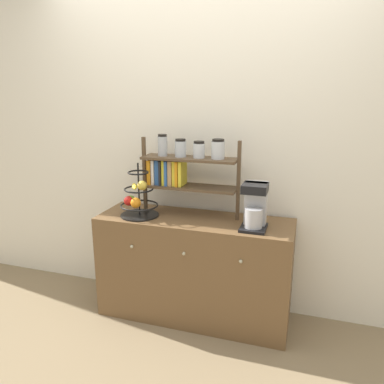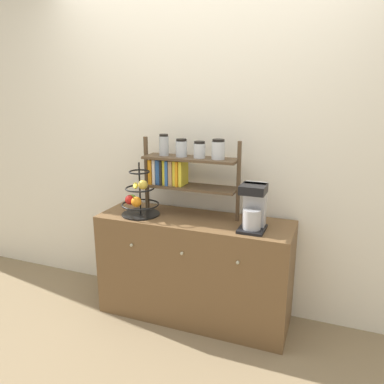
% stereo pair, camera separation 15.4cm
% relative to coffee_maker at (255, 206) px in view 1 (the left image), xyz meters
% --- Properties ---
extents(ground_plane, '(12.00, 12.00, 0.00)m').
position_rel_coffee_maker_xyz_m(ground_plane, '(-0.44, -0.17, -0.94)').
color(ground_plane, '#847051').
extents(wall_back, '(7.00, 0.05, 2.60)m').
position_rel_coffee_maker_xyz_m(wall_back, '(-0.44, 0.33, 0.36)').
color(wall_back, silver).
rests_on(wall_back, ground_plane).
extents(sideboard, '(1.42, 0.48, 0.78)m').
position_rel_coffee_maker_xyz_m(sideboard, '(-0.44, 0.06, -0.55)').
color(sideboard, brown).
rests_on(sideboard, ground_plane).
extents(coffee_maker, '(0.17, 0.21, 0.31)m').
position_rel_coffee_maker_xyz_m(coffee_maker, '(0.00, 0.00, 0.00)').
color(coffee_maker, black).
rests_on(coffee_maker, sideboard).
extents(fruit_stand, '(0.28, 0.28, 0.40)m').
position_rel_coffee_maker_xyz_m(fruit_stand, '(-0.85, -0.01, -0.03)').
color(fruit_stand, black).
rests_on(fruit_stand, sideboard).
extents(shelf_hutch, '(0.74, 0.20, 0.59)m').
position_rel_coffee_maker_xyz_m(shelf_hutch, '(-0.56, 0.13, 0.20)').
color(shelf_hutch, brown).
rests_on(shelf_hutch, sideboard).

